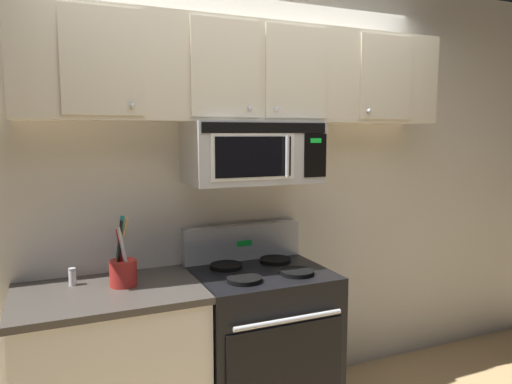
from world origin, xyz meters
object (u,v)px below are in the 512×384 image
object	(u,v)px
stove_range	(261,343)
salt_shaker	(72,277)
utensil_crock_red	(123,269)
over_range_microwave	(252,152)

from	to	relation	value
stove_range	salt_shaker	xyz separation A→B (m)	(-1.00, 0.16, 0.48)
stove_range	utensil_crock_red	xyz separation A→B (m)	(-0.76, 0.04, 0.52)
over_range_microwave	salt_shaker	distance (m)	1.18
over_range_microwave	utensil_crock_red	size ratio (longest dim) A/B	2.09
salt_shaker	stove_range	bearing A→B (deg)	-8.85
salt_shaker	over_range_microwave	bearing A→B (deg)	-2.26
over_range_microwave	salt_shaker	size ratio (longest dim) A/B	8.30
stove_range	salt_shaker	world-z (taller)	stove_range
stove_range	utensil_crock_red	distance (m)	0.92
utensil_crock_red	salt_shaker	world-z (taller)	utensil_crock_red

